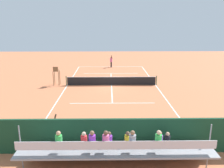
{
  "coord_description": "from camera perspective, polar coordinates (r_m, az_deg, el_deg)",
  "views": [
    {
      "loc": [
        0.31,
        25.41,
        7.02
      ],
      "look_at": [
        0.0,
        4.0,
        1.2
      ],
      "focal_mm": 37.25,
      "sensor_mm": 36.0,
      "label": 1
    }
  ],
  "objects": [
    {
      "name": "umpire_chair",
      "position": [
        26.76,
        -13.54,
        2.46
      ],
      "size": [
        0.67,
        0.67,
        2.14
      ],
      "color": "brown",
      "rests_on": "ground"
    },
    {
      "name": "ground_plane",
      "position": [
        26.37,
        -0.13,
        -0.24
      ],
      "size": [
        60.0,
        60.0,
        0.0
      ],
      "primitive_type": "plane",
      "color": "#CC7047"
    },
    {
      "name": "court_line_markings",
      "position": [
        26.4,
        -0.13,
        -0.21
      ],
      "size": [
        10.1,
        22.2,
        0.01
      ],
      "color": "white",
      "rests_on": "ground"
    },
    {
      "name": "tennis_racket",
      "position": [
        35.91,
        -1.32,
        3.95
      ],
      "size": [
        0.36,
        0.58,
        0.03
      ],
      "color": "black",
      "rests_on": "ground"
    },
    {
      "name": "tennis_net",
      "position": [
        26.24,
        -0.13,
        0.82
      ],
      "size": [
        10.3,
        0.1,
        1.07
      ],
      "color": "black",
      "rests_on": "ground"
    },
    {
      "name": "tennis_ball_near",
      "position": [
        34.65,
        -4.21,
        3.53
      ],
      "size": [
        0.07,
        0.07,
        0.07
      ],
      "primitive_type": "sphere",
      "color": "#CCDB33",
      "rests_on": "ground"
    },
    {
      "name": "bleacher_stand",
      "position": [
        11.67,
        1.02,
        -15.83
      ],
      "size": [
        9.06,
        2.4,
        2.48
      ],
      "color": "gray",
      "rests_on": "ground"
    },
    {
      "name": "backdrop_wall",
      "position": [
        12.91,
        0.66,
        -12.6
      ],
      "size": [
        18.0,
        0.16,
        2.0
      ],
      "primitive_type": "cube",
      "color": "#194228",
      "rests_on": "ground"
    },
    {
      "name": "courtside_bench",
      "position": [
        14.08,
        11.78,
        -12.48
      ],
      "size": [
        1.8,
        0.4,
        0.93
      ],
      "color": "#9E754C",
      "rests_on": "ground"
    },
    {
      "name": "tennis_player",
      "position": [
        36.43,
        -0.2,
        5.72
      ],
      "size": [
        0.47,
        0.56,
        1.93
      ],
      "color": "black",
      "rests_on": "ground"
    },
    {
      "name": "equipment_bag",
      "position": [
        13.87,
        4.12,
        -14.38
      ],
      "size": [
        0.9,
        0.36,
        0.36
      ],
      "primitive_type": "cube",
      "color": "black",
      "rests_on": "ground"
    },
    {
      "name": "line_judge",
      "position": [
        13.84,
        -13.8,
        -10.97
      ],
      "size": [
        0.4,
        0.54,
        1.93
      ],
      "color": "#232328",
      "rests_on": "ground"
    }
  ]
}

